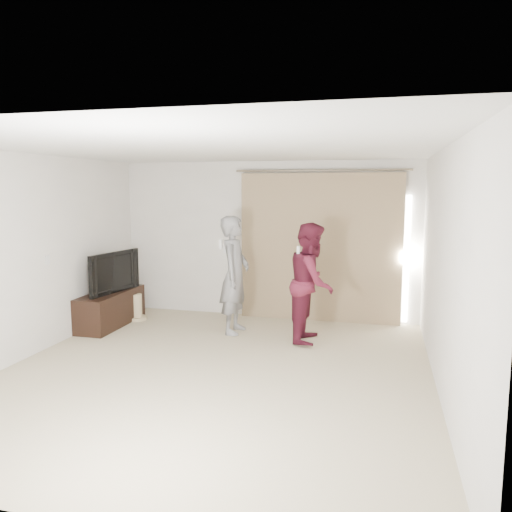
{
  "coord_description": "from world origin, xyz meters",
  "views": [
    {
      "loc": [
        1.86,
        -5.34,
        2.16
      ],
      "look_at": [
        0.21,
        1.2,
        1.24
      ],
      "focal_mm": 35.0,
      "sensor_mm": 36.0,
      "label": 1
    }
  ],
  "objects_px": {
    "tv": "(109,272)",
    "person_man": "(235,275)",
    "person_woman": "(312,282)",
    "tv_console": "(111,308)"
  },
  "relations": [
    {
      "from": "tv",
      "to": "person_man",
      "type": "height_order",
      "value": "person_man"
    },
    {
      "from": "tv",
      "to": "person_man",
      "type": "relative_size",
      "value": 0.63
    },
    {
      "from": "tv",
      "to": "person_woman",
      "type": "height_order",
      "value": "person_woman"
    },
    {
      "from": "person_woman",
      "to": "person_man",
      "type": "bearing_deg",
      "value": 173.67
    },
    {
      "from": "tv_console",
      "to": "person_woman",
      "type": "distance_m",
      "value": 3.25
    },
    {
      "from": "person_woman",
      "to": "tv_console",
      "type": "bearing_deg",
      "value": 179.53
    },
    {
      "from": "person_man",
      "to": "tv",
      "type": "bearing_deg",
      "value": -177.07
    },
    {
      "from": "tv",
      "to": "person_man",
      "type": "xyz_separation_m",
      "value": [
        2.02,
        0.1,
        0.02
      ]
    },
    {
      "from": "tv_console",
      "to": "person_man",
      "type": "height_order",
      "value": "person_man"
    },
    {
      "from": "tv_console",
      "to": "person_man",
      "type": "distance_m",
      "value": 2.12
    }
  ]
}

